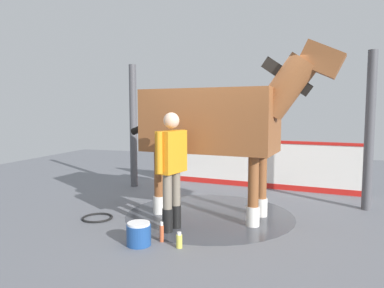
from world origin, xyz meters
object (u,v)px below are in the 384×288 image
(bottle_shampoo, at_px, (179,241))
(bottle_spray, at_px, (162,233))
(wash_bucket, at_px, (139,234))
(handler, at_px, (172,163))
(horse, at_px, (217,121))
(hose_coil, at_px, (97,218))

(bottle_shampoo, height_order, bottle_spray, bottle_spray)
(bottle_spray, bearing_deg, wash_bucket, 39.53)
(handler, relative_size, bottle_spray, 6.36)
(wash_bucket, bearing_deg, handler, -106.56)
(horse, height_order, hose_coil, horse)
(horse, bearing_deg, handler, -110.90)
(horse, bearing_deg, wash_bucket, -106.23)
(bottle_shampoo, bearing_deg, hose_coil, -24.69)
(horse, xyz_separation_m, wash_bucket, (0.66, 1.55, -1.40))
(bottle_shampoo, bearing_deg, bottle_spray, -24.50)
(horse, distance_m, bottle_spray, 2.01)
(hose_coil, bearing_deg, horse, -157.67)
(horse, relative_size, bottle_spray, 13.12)
(bottle_shampoo, xyz_separation_m, hose_coil, (1.65, -0.76, -0.08))
(horse, relative_size, wash_bucket, 11.13)
(handler, distance_m, bottle_spray, 0.99)
(handler, bearing_deg, hose_coil, 7.42)
(handler, height_order, wash_bucket, handler)
(horse, distance_m, bottle_shampoo, 2.09)
(bottle_shampoo, relative_size, hose_coil, 0.42)
(bottle_shampoo, bearing_deg, horse, -95.12)
(wash_bucket, distance_m, bottle_spray, 0.31)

